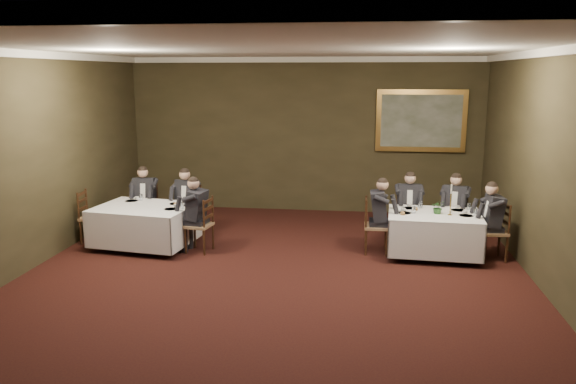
% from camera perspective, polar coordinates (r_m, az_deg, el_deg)
% --- Properties ---
extents(ground, '(10.00, 10.00, 0.00)m').
position_cam_1_polar(ground, '(8.46, -1.96, -9.85)').
color(ground, black).
rests_on(ground, ground).
extents(ceiling, '(8.00, 10.00, 0.10)m').
position_cam_1_polar(ceiling, '(7.86, -2.14, 14.56)').
color(ceiling, silver).
rests_on(ceiling, back_wall).
extents(back_wall, '(8.00, 0.10, 3.50)m').
position_cam_1_polar(back_wall, '(12.89, 1.62, 5.76)').
color(back_wall, '#2F2917').
rests_on(back_wall, ground).
extents(front_wall, '(8.00, 0.10, 3.50)m').
position_cam_1_polar(front_wall, '(3.34, -16.63, -13.22)').
color(front_wall, '#2F2917').
rests_on(front_wall, ground).
extents(left_wall, '(0.10, 10.00, 3.50)m').
position_cam_1_polar(left_wall, '(9.49, -26.64, 2.25)').
color(left_wall, '#2F2917').
rests_on(left_wall, ground).
extents(right_wall, '(0.10, 10.00, 3.50)m').
position_cam_1_polar(right_wall, '(8.32, 26.26, 1.08)').
color(right_wall, '#2F2917').
rests_on(right_wall, ground).
extents(crown_molding, '(8.00, 10.00, 0.12)m').
position_cam_1_polar(crown_molding, '(7.86, -2.14, 14.12)').
color(crown_molding, white).
rests_on(crown_molding, back_wall).
extents(table_main, '(1.65, 1.30, 0.67)m').
position_cam_1_polar(table_main, '(10.13, 14.58, -3.86)').
color(table_main, black).
rests_on(table_main, ground).
extents(table_second, '(1.88, 1.53, 0.67)m').
position_cam_1_polar(table_second, '(10.64, -14.34, -3.08)').
color(table_second, black).
rests_on(table_second, ground).
extents(chair_main_backleft, '(0.45, 0.44, 1.00)m').
position_cam_1_polar(chair_main_backleft, '(10.93, 12.03, -3.47)').
color(chair_main_backleft, '#91704A').
rests_on(chair_main_backleft, ground).
extents(diner_main_backleft, '(0.43, 0.49, 1.35)m').
position_cam_1_polar(diner_main_backleft, '(10.86, 12.09, -2.32)').
color(diner_main_backleft, black).
rests_on(diner_main_backleft, chair_main_backleft).
extents(chair_main_backright, '(0.54, 0.53, 1.00)m').
position_cam_1_polar(chair_main_backright, '(10.99, 16.48, -3.62)').
color(chair_main_backright, '#91704A').
rests_on(chair_main_backright, ground).
extents(diner_main_backright, '(0.52, 0.57, 1.35)m').
position_cam_1_polar(diner_main_backright, '(10.92, 16.54, -2.48)').
color(diner_main_backright, black).
rests_on(diner_main_backright, chair_main_backright).
extents(chair_main_endleft, '(0.42, 0.44, 1.00)m').
position_cam_1_polar(chair_main_endleft, '(10.14, 8.87, -4.55)').
color(chair_main_endleft, '#91704A').
rests_on(chair_main_endleft, ground).
extents(diner_main_endleft, '(0.48, 0.42, 1.35)m').
position_cam_1_polar(diner_main_endleft, '(10.08, 8.98, -3.31)').
color(diner_main_endleft, black).
rests_on(diner_main_endleft, chair_main_endleft).
extents(chair_main_endright, '(0.46, 0.48, 1.00)m').
position_cam_1_polar(chair_main_endright, '(10.30, 20.11, -4.91)').
color(chair_main_endright, '#91704A').
rests_on(chair_main_endright, ground).
extents(diner_main_endright, '(0.52, 0.45, 1.35)m').
position_cam_1_polar(diner_main_endright, '(10.23, 20.14, -3.68)').
color(diner_main_endright, black).
rests_on(diner_main_endright, chair_main_endright).
extents(chair_sec_backleft, '(0.48, 0.46, 1.00)m').
position_cam_1_polar(chair_sec_backleft, '(11.65, -14.18, -2.61)').
color(chair_sec_backleft, '#91704A').
rests_on(chair_sec_backleft, ground).
extents(diner_sec_backleft, '(0.45, 0.52, 1.35)m').
position_cam_1_polar(diner_sec_backleft, '(11.58, -14.25, -1.53)').
color(diner_sec_backleft, black).
rests_on(diner_sec_backleft, chair_sec_backleft).
extents(chair_sec_backright, '(0.52, 0.50, 1.00)m').
position_cam_1_polar(chair_sec_backright, '(11.23, -10.04, -2.96)').
color(chair_sec_backright, '#91704A').
rests_on(chair_sec_backright, ground).
extents(diner_sec_backright, '(0.49, 0.55, 1.35)m').
position_cam_1_polar(diner_sec_backright, '(11.17, -10.11, -1.85)').
color(diner_sec_backright, black).
rests_on(diner_sec_backright, chair_sec_backright).
extents(chair_sec_endright, '(0.48, 0.50, 1.00)m').
position_cam_1_polar(chair_sec_endright, '(10.21, -8.94, -4.45)').
color(chair_sec_endright, '#91704A').
rests_on(chair_sec_endright, ground).
extents(diner_sec_endright, '(0.54, 0.47, 1.35)m').
position_cam_1_polar(diner_sec_endright, '(10.15, -9.04, -3.21)').
color(diner_sec_endright, black).
rests_on(diner_sec_endright, chair_sec_endright).
extents(chair_sec_endleft, '(0.45, 0.47, 1.00)m').
position_cam_1_polar(chair_sec_endleft, '(11.25, -19.15, -3.44)').
color(chair_sec_endleft, '#91704A').
rests_on(chair_sec_endleft, ground).
extents(centerpiece, '(0.23, 0.20, 0.25)m').
position_cam_1_polar(centerpiece, '(10.02, 15.01, -1.43)').
color(centerpiece, '#2D5926').
rests_on(centerpiece, table_main).
extents(candlestick, '(0.08, 0.08, 0.55)m').
position_cam_1_polar(candlestick, '(9.97, 16.18, -1.13)').
color(candlestick, '#AD8A34').
rests_on(candlestick, table_main).
extents(place_setting_table_main, '(0.33, 0.31, 0.14)m').
position_cam_1_polar(place_setting_table_main, '(10.37, 12.49, -1.41)').
color(place_setting_table_main, white).
rests_on(place_setting_table_main, table_main).
extents(place_setting_table_second, '(0.33, 0.31, 0.14)m').
position_cam_1_polar(place_setting_table_second, '(11.09, -15.31, -0.68)').
color(place_setting_table_second, white).
rests_on(place_setting_table_second, table_second).
extents(painting, '(1.96, 0.09, 1.36)m').
position_cam_1_polar(painting, '(12.79, 13.36, 7.05)').
color(painting, tan).
rests_on(painting, back_wall).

